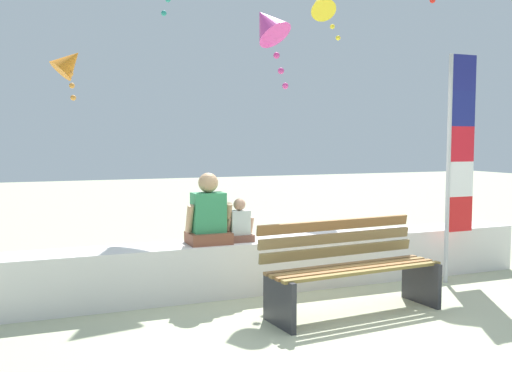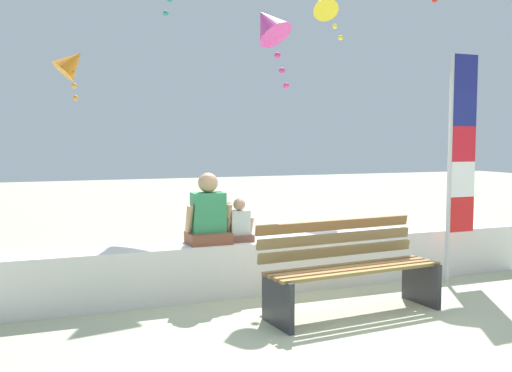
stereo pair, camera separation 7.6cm
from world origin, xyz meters
TOP-DOWN VIEW (x-y plane):
  - ground_plane at (0.00, 0.00)m, footprint 40.00×40.00m
  - seawall_ledge at (0.00, 1.12)m, footprint 6.16×0.53m
  - park_bench at (0.16, 0.01)m, footprint 1.83×0.75m
  - person_adult at (-0.94, 1.09)m, footprint 0.50×0.37m
  - person_child at (-0.59, 1.09)m, footprint 0.31×0.23m
  - flag_banner at (1.95, 0.61)m, footprint 0.39×0.05m
  - kite_magenta at (0.04, 1.78)m, footprint 0.72×0.72m
  - kite_yellow at (1.80, 3.71)m, footprint 0.59×0.65m
  - kite_orange at (-2.10, 4.17)m, footprint 0.58×0.55m

SIDE VIEW (x-z plane):
  - ground_plane at x=0.00m, z-range 0.00..0.00m
  - seawall_ledge at x=0.00m, z-range 0.00..0.57m
  - park_bench at x=0.16m, z-range -0.02..0.87m
  - person_child at x=-0.59m, z-range 0.52..0.99m
  - person_adult at x=-0.94m, z-range 0.49..1.25m
  - flag_banner at x=1.95m, z-range 0.19..2.85m
  - kite_orange at x=-2.10m, z-range 2.38..3.24m
  - kite_magenta at x=0.04m, z-range 2.55..3.60m
  - kite_yellow at x=1.80m, z-range 3.45..4.32m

